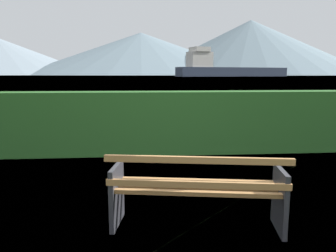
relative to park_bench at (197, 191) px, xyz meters
name	(u,v)px	position (x,y,z in m)	size (l,w,h in m)	color
ground_plane	(196,226)	(0.01, 0.06, -0.43)	(1400.00, 1400.00, 0.00)	#567A38
water_surface	(142,76)	(0.01, 306.74, -0.43)	(620.00, 620.00, 0.00)	slate
park_bench	(197,191)	(0.00, 0.00, 0.00)	(1.91, 0.86, 0.87)	#A0703F
hedge_row	(169,122)	(0.01, 3.51, 0.22)	(11.90, 0.66, 1.30)	#285B23
cargo_ship_large	(226,69)	(57.70, 219.85, 4.94)	(83.43, 35.83, 19.19)	#2D384C
distant_hills	(146,52)	(8.09, 578.39, 38.84)	(789.22, 462.11, 89.84)	gray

